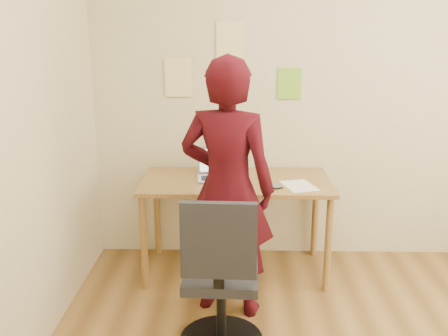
{
  "coord_description": "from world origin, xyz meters",
  "views": [
    {
      "loc": [
        -0.62,
        -2.17,
        1.81
      ],
      "look_at": [
        -0.7,
        0.95,
        0.95
      ],
      "focal_mm": 40.0,
      "sensor_mm": 36.0,
      "label": 1
    }
  ],
  "objects_px": {
    "phone": "(274,186)",
    "office_chair": "(221,286)",
    "person": "(227,189)",
    "desk": "(236,191)",
    "laptop": "(217,171)"
  },
  "relations": [
    {
      "from": "phone",
      "to": "office_chair",
      "type": "height_order",
      "value": "office_chair"
    },
    {
      "from": "desk",
      "to": "laptop",
      "type": "bearing_deg",
      "value": 158.26
    },
    {
      "from": "phone",
      "to": "office_chair",
      "type": "relative_size",
      "value": 0.15
    },
    {
      "from": "desk",
      "to": "person",
      "type": "relative_size",
      "value": 0.83
    },
    {
      "from": "phone",
      "to": "person",
      "type": "bearing_deg",
      "value": -163.07
    },
    {
      "from": "laptop",
      "to": "person",
      "type": "bearing_deg",
      "value": -86.83
    },
    {
      "from": "laptop",
      "to": "office_chair",
      "type": "height_order",
      "value": "office_chair"
    },
    {
      "from": "phone",
      "to": "person",
      "type": "xyz_separation_m",
      "value": [
        -0.33,
        -0.37,
        0.1
      ]
    },
    {
      "from": "person",
      "to": "laptop",
      "type": "bearing_deg",
      "value": -67.38
    },
    {
      "from": "phone",
      "to": "office_chair",
      "type": "bearing_deg",
      "value": -144.5
    },
    {
      "from": "desk",
      "to": "laptop",
      "type": "relative_size",
      "value": 4.36
    },
    {
      "from": "desk",
      "to": "office_chair",
      "type": "distance_m",
      "value": 1.03
    },
    {
      "from": "person",
      "to": "desk",
      "type": "bearing_deg",
      "value": -81.52
    },
    {
      "from": "phone",
      "to": "desk",
      "type": "bearing_deg",
      "value": 117.37
    },
    {
      "from": "desk",
      "to": "laptop",
      "type": "xyz_separation_m",
      "value": [
        -0.14,
        0.06,
        0.14
      ]
    }
  ]
}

